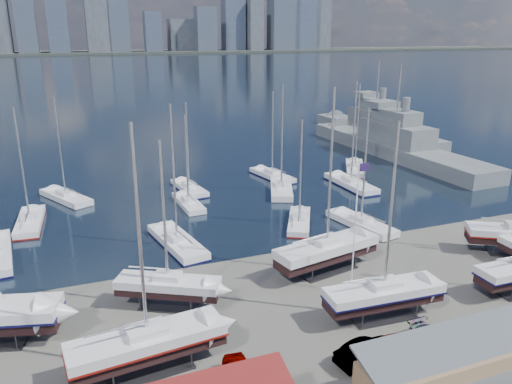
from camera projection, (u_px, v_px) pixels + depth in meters
name	position (u px, v px, depth m)	size (l,w,h in m)	color
ground	(337.00, 295.00, 43.55)	(1400.00, 1400.00, 0.00)	#605E59
water	(92.00, 69.00, 318.86)	(1400.00, 600.00, 0.40)	#182637
far_shore	(75.00, 53.00, 549.35)	(1400.00, 80.00, 2.20)	#2D332D
skyline	(64.00, 16.00, 529.57)	(639.14, 43.80, 107.69)	#475166
sailboat_cradle_1	(148.00, 343.00, 33.17)	(10.76, 4.00, 16.91)	#2D2D33
sailboat_cradle_2	(168.00, 285.00, 41.05)	(8.66, 6.31, 14.17)	#2D2D33
sailboat_cradle_3	(384.00, 294.00, 39.57)	(9.94, 3.32, 15.85)	#2D2D33
sailboat_cradle_4	(327.00, 250.00, 47.41)	(11.11, 5.10, 17.40)	#2D2D33
sailboat_moored_1	(30.00, 223.00, 59.15)	(3.33, 9.97, 14.69)	black
sailboat_moored_2	(66.00, 198.00, 68.02)	(6.86, 9.95, 14.75)	black
sailboat_moored_3	(177.00, 244.00, 53.35)	(4.70, 10.99, 15.91)	black
sailboat_moored_4	(189.00, 204.00, 65.82)	(2.67, 8.49, 12.69)	black
sailboat_moored_5	(189.00, 189.00, 72.11)	(3.71, 9.22, 13.40)	black
sailboat_moored_6	(299.00, 222.00, 59.35)	(6.33, 8.95, 13.19)	black
sailboat_moored_7	(281.00, 189.00, 71.84)	(6.72, 10.86, 15.90)	black
sailboat_moored_8	(272.00, 176.00, 78.52)	(4.47, 9.81, 14.17)	black
sailboat_moored_9	(361.00, 224.00, 58.70)	(4.43, 10.04, 14.66)	black
sailboat_moored_10	(351.00, 185.00, 74.04)	(3.25, 10.80, 16.05)	black
sailboat_moored_11	(355.00, 169.00, 82.59)	(7.38, 10.05, 14.92)	black
naval_ship_east	(394.00, 147.00, 92.82)	(8.74, 45.75, 18.10)	slate
naval_ship_west	(374.00, 128.00, 110.75)	(8.01, 39.91, 17.57)	slate
car_a	(240.00, 377.00, 31.91)	(1.81, 4.50, 1.53)	gray
car_b	(368.00, 352.00, 34.39)	(1.71, 4.90, 1.62)	gray
car_c	(411.00, 362.00, 33.33)	(2.72, 5.89, 1.64)	gray
car_d	(439.00, 344.00, 35.48)	(2.01, 4.95, 1.44)	gray
flagpole	(356.00, 219.00, 42.17)	(1.05, 0.12, 11.89)	white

